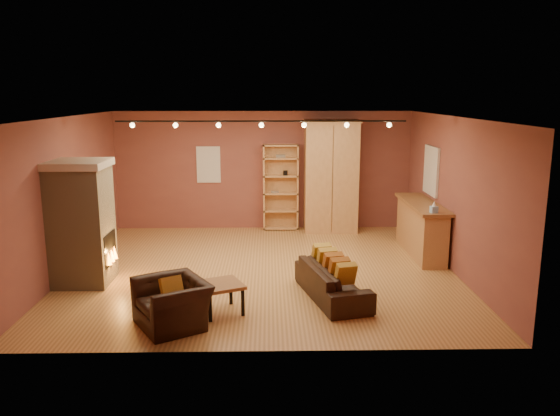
{
  "coord_description": "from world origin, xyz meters",
  "views": [
    {
      "loc": [
        0.13,
        -9.65,
        3.21
      ],
      "look_at": [
        0.33,
        0.2,
        1.13
      ],
      "focal_mm": 35.0,
      "sensor_mm": 36.0,
      "label": 1
    }
  ],
  "objects_px": {
    "fireplace": "(82,223)",
    "armchair": "(172,296)",
    "armoire": "(331,176)",
    "loveseat": "(332,275)",
    "coffee_table": "(221,288)",
    "bar_counter": "(421,228)",
    "bookcase": "(281,186)"
  },
  "relations": [
    {
      "from": "bookcase",
      "to": "loveseat",
      "type": "relative_size",
      "value": 1.08
    },
    {
      "from": "bookcase",
      "to": "armoire",
      "type": "distance_m",
      "value": 1.22
    },
    {
      "from": "bookcase",
      "to": "coffee_table",
      "type": "bearing_deg",
      "value": -101.06
    },
    {
      "from": "armoire",
      "to": "armchair",
      "type": "relative_size",
      "value": 2.17
    },
    {
      "from": "fireplace",
      "to": "coffee_table",
      "type": "relative_size",
      "value": 2.66
    },
    {
      "from": "loveseat",
      "to": "armoire",
      "type": "bearing_deg",
      "value": -19.68
    },
    {
      "from": "bar_counter",
      "to": "armchair",
      "type": "height_order",
      "value": "bar_counter"
    },
    {
      "from": "fireplace",
      "to": "bar_counter",
      "type": "distance_m",
      "value": 6.46
    },
    {
      "from": "armchair",
      "to": "loveseat",
      "type": "bearing_deg",
      "value": 82.45
    },
    {
      "from": "loveseat",
      "to": "coffee_table",
      "type": "relative_size",
      "value": 2.38
    },
    {
      "from": "armoire",
      "to": "coffee_table",
      "type": "bearing_deg",
      "value": -113.91
    },
    {
      "from": "bookcase",
      "to": "coffee_table",
      "type": "relative_size",
      "value": 2.56
    },
    {
      "from": "armchair",
      "to": "coffee_table",
      "type": "distance_m",
      "value": 0.78
    },
    {
      "from": "bookcase",
      "to": "armoire",
      "type": "bearing_deg",
      "value": -10.87
    },
    {
      "from": "fireplace",
      "to": "loveseat",
      "type": "distance_m",
      "value": 4.31
    },
    {
      "from": "bookcase",
      "to": "armchair",
      "type": "height_order",
      "value": "bookcase"
    },
    {
      "from": "armoire",
      "to": "bar_counter",
      "type": "relative_size",
      "value": 1.17
    },
    {
      "from": "loveseat",
      "to": "coffee_table",
      "type": "height_order",
      "value": "loveseat"
    },
    {
      "from": "fireplace",
      "to": "loveseat",
      "type": "height_order",
      "value": "fireplace"
    },
    {
      "from": "loveseat",
      "to": "coffee_table",
      "type": "distance_m",
      "value": 1.82
    },
    {
      "from": "loveseat",
      "to": "armchair",
      "type": "xyz_separation_m",
      "value": [
        -2.36,
        -1.03,
        0.07
      ]
    },
    {
      "from": "loveseat",
      "to": "armchair",
      "type": "distance_m",
      "value": 2.58
    },
    {
      "from": "fireplace",
      "to": "armchair",
      "type": "xyz_separation_m",
      "value": [
        1.81,
        -1.83,
        -0.62
      ]
    },
    {
      "from": "armoire",
      "to": "fireplace",
      "type": "bearing_deg",
      "value": -142.73
    },
    {
      "from": "armoire",
      "to": "bar_counter",
      "type": "bearing_deg",
      "value": -50.11
    },
    {
      "from": "coffee_table",
      "to": "fireplace",
      "type": "bearing_deg",
      "value": 150.61
    },
    {
      "from": "bar_counter",
      "to": "armchair",
      "type": "bearing_deg",
      "value": -142.41
    },
    {
      "from": "bookcase",
      "to": "bar_counter",
      "type": "distance_m",
      "value": 3.57
    },
    {
      "from": "loveseat",
      "to": "bar_counter",
      "type": "bearing_deg",
      "value": -54.7
    },
    {
      "from": "fireplace",
      "to": "bookcase",
      "type": "height_order",
      "value": "fireplace"
    },
    {
      "from": "armoire",
      "to": "bar_counter",
      "type": "distance_m",
      "value": 2.64
    },
    {
      "from": "armoire",
      "to": "loveseat",
      "type": "relative_size",
      "value": 1.38
    }
  ]
}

